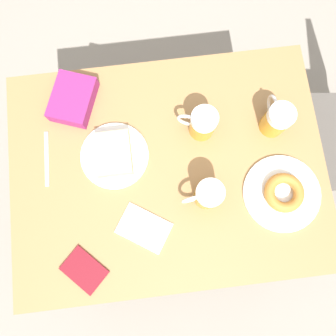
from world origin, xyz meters
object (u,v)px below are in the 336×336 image
(plate_with_cake, at_px, (114,155))
(beer_mug_left, at_px, (207,195))
(blue_pouch, at_px, (73,99))
(passport_near_edge, at_px, (84,270))
(beer_mug_right, at_px, (276,119))
(fork, at_px, (47,159))
(plate_with_donut, at_px, (283,193))
(beer_mug_center, at_px, (202,123))
(napkin_folded, at_px, (144,228))

(plate_with_cake, distance_m, beer_mug_left, 0.32)
(blue_pouch, bearing_deg, beer_mug_left, 46.67)
(plate_with_cake, xyz_separation_m, passport_near_edge, (0.34, -0.12, -0.02))
(beer_mug_right, bearing_deg, fork, -88.05)
(plate_with_donut, relative_size, beer_mug_center, 2.01)
(beer_mug_center, relative_size, beer_mug_right, 0.97)
(beer_mug_left, xyz_separation_m, fork, (-0.18, -0.49, -0.06))
(fork, bearing_deg, beer_mug_right, 91.95)
(beer_mug_center, height_order, passport_near_edge, beer_mug_center)
(napkin_folded, bearing_deg, fork, -131.76)
(beer_mug_center, bearing_deg, plate_with_donut, 42.97)
(beer_mug_left, bearing_deg, plate_with_cake, -121.42)
(napkin_folded, bearing_deg, beer_mug_left, 109.99)
(beer_mug_center, bearing_deg, beer_mug_left, -3.95)
(plate_with_donut, bearing_deg, fork, -105.49)
(beer_mug_right, distance_m, blue_pouch, 0.65)
(plate_with_cake, bearing_deg, beer_mug_center, 101.13)
(plate_with_donut, distance_m, beer_mug_center, 0.33)
(plate_with_donut, height_order, passport_near_edge, plate_with_donut)
(napkin_folded, bearing_deg, plate_with_cake, -163.95)
(napkin_folded, distance_m, fork, 0.38)
(napkin_folded, bearing_deg, blue_pouch, -157.20)
(fork, xyz_separation_m, passport_near_edge, (0.36, 0.09, 0.00))
(beer_mug_left, bearing_deg, plate_with_donut, 85.43)
(beer_mug_left, height_order, napkin_folded, beer_mug_left)
(napkin_folded, height_order, passport_near_edge, passport_near_edge)
(beer_mug_left, distance_m, beer_mug_right, 0.32)
(plate_with_cake, relative_size, beer_mug_right, 1.75)
(beer_mug_left, bearing_deg, blue_pouch, -133.33)
(beer_mug_center, height_order, beer_mug_right, same)
(plate_with_donut, bearing_deg, passport_near_edge, -76.12)
(beer_mug_right, distance_m, passport_near_edge, 0.75)
(beer_mug_center, distance_m, beer_mug_right, 0.23)
(plate_with_cake, xyz_separation_m, blue_pouch, (-0.20, -0.11, 0.01))
(beer_mug_center, distance_m, fork, 0.51)
(plate_with_donut, xyz_separation_m, blue_pouch, (-0.38, -0.62, 0.01))
(napkin_folded, height_order, blue_pouch, blue_pouch)
(beer_mug_center, distance_m, passport_near_edge, 0.57)
(napkin_folded, relative_size, passport_near_edge, 1.21)
(passport_near_edge, bearing_deg, beer_mug_center, 134.16)
(beer_mug_right, xyz_separation_m, passport_near_edge, (0.38, -0.64, -0.05))
(beer_mug_left, relative_size, passport_near_edge, 0.82)
(plate_with_cake, bearing_deg, napkin_folded, 16.05)
(plate_with_donut, height_order, fork, plate_with_donut)
(beer_mug_right, bearing_deg, beer_mug_center, -93.43)
(plate_with_cake, distance_m, passport_near_edge, 0.36)
(beer_mug_left, height_order, beer_mug_right, same)
(beer_mug_left, relative_size, blue_pouch, 0.63)
(beer_mug_right, distance_m, napkin_folded, 0.53)
(beer_mug_left, xyz_separation_m, napkin_folded, (0.07, -0.20, -0.06))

